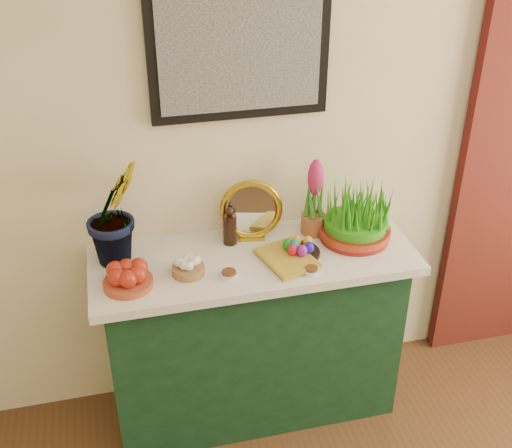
# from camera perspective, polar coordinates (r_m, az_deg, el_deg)

# --- Properties ---
(sideboard) EXTENTS (1.30, 0.45, 0.85)m
(sideboard) POSITION_cam_1_polar(r_m,az_deg,el_deg) (3.05, -0.23, -10.05)
(sideboard) COLOR #163D24
(sideboard) RESTS_ON ground
(tablecloth) EXTENTS (1.40, 0.55, 0.04)m
(tablecloth) POSITION_cam_1_polar(r_m,az_deg,el_deg) (2.78, -0.24, -3.05)
(tablecloth) COLOR silver
(tablecloth) RESTS_ON sideboard
(hyacinth_green) EXTENTS (0.39, 0.37, 0.60)m
(hyacinth_green) POSITION_cam_1_polar(r_m,az_deg,el_deg) (2.65, -12.60, 2.37)
(hyacinth_green) COLOR #367F24
(hyacinth_green) RESTS_ON tablecloth
(apple_bowl) EXTENTS (0.22, 0.22, 0.10)m
(apple_bowl) POSITION_cam_1_polar(r_m,az_deg,el_deg) (2.60, -11.35, -4.68)
(apple_bowl) COLOR #A14226
(apple_bowl) RESTS_ON tablecloth
(garlic_basket) EXTENTS (0.18, 0.18, 0.08)m
(garlic_basket) POSITION_cam_1_polar(r_m,az_deg,el_deg) (2.64, -6.05, -3.86)
(garlic_basket) COLOR #9A693E
(garlic_basket) RESTS_ON tablecloth
(vinegar_cruet) EXTENTS (0.06, 0.06, 0.18)m
(vinegar_cruet) POSITION_cam_1_polar(r_m,az_deg,el_deg) (2.81, -2.35, -0.32)
(vinegar_cruet) COLOR black
(vinegar_cruet) RESTS_ON tablecloth
(mirror) EXTENTS (0.29, 0.11, 0.28)m
(mirror) POSITION_cam_1_polar(r_m,az_deg,el_deg) (2.82, -0.43, 1.20)
(mirror) COLOR #B69120
(mirror) RESTS_ON tablecloth
(book) EXTENTS (0.23, 0.29, 0.03)m
(book) POSITION_cam_1_polar(r_m,az_deg,el_deg) (2.68, 1.04, -3.58)
(book) COLOR #B19026
(book) RESTS_ON tablecloth
(spice_dish_left) EXTENTS (0.07, 0.07, 0.03)m
(spice_dish_left) POSITION_cam_1_polar(r_m,az_deg,el_deg) (2.62, -2.42, -4.48)
(spice_dish_left) COLOR silver
(spice_dish_left) RESTS_ON tablecloth
(spice_dish_right) EXTENTS (0.07, 0.07, 0.03)m
(spice_dish_right) POSITION_cam_1_polar(r_m,az_deg,el_deg) (2.65, 4.94, -4.13)
(spice_dish_right) COLOR silver
(spice_dish_right) RESTS_ON tablecloth
(egg_plate) EXTENTS (0.23, 0.23, 0.08)m
(egg_plate) POSITION_cam_1_polar(r_m,az_deg,el_deg) (2.75, 3.83, -2.23)
(egg_plate) COLOR black
(egg_plate) RESTS_ON tablecloth
(hyacinth_pink) EXTENTS (0.11, 0.11, 0.36)m
(hyacinth_pink) POSITION_cam_1_polar(r_m,az_deg,el_deg) (2.86, 5.21, 2.07)
(hyacinth_pink) COLOR #9A5631
(hyacinth_pink) RESTS_ON tablecloth
(wheatgrass_sabzeh) EXTENTS (0.32, 0.32, 0.26)m
(wheatgrass_sabzeh) POSITION_cam_1_polar(r_m,az_deg,el_deg) (2.86, 8.88, 0.68)
(wheatgrass_sabzeh) COLOR maroon
(wheatgrass_sabzeh) RESTS_ON tablecloth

